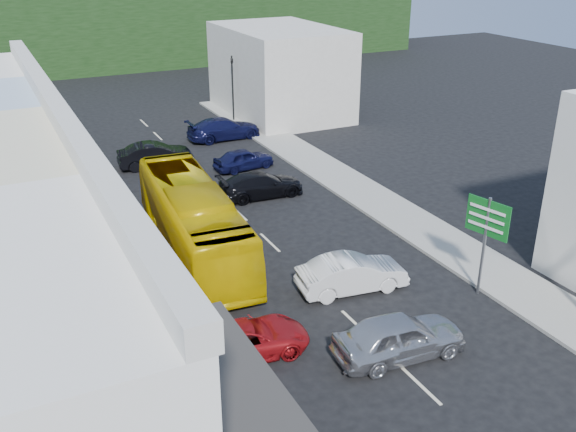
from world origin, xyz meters
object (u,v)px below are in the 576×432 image
object	(u,v)px
car_silver	(399,339)
pedestrian_left	(112,312)
bus	(193,223)
car_red	(247,337)
traffic_signal	(233,89)
car_white	(352,275)
direction_sign	(484,247)

from	to	relation	value
car_silver	pedestrian_left	distance (m)	10.49
bus	car_red	world-z (taller)	bus
car_silver	pedestrian_left	bearing A→B (deg)	61.26
traffic_signal	car_white	bearing A→B (deg)	71.33
direction_sign	traffic_signal	distance (m)	29.51
car_white	direction_sign	size ratio (longest dim) A/B	1.03
car_silver	car_red	size ratio (longest dim) A/B	0.96
car_red	traffic_signal	distance (m)	31.27
car_white	direction_sign	bearing A→B (deg)	-111.80
pedestrian_left	direction_sign	world-z (taller)	direction_sign
car_red	pedestrian_left	xyz separation A→B (m)	(-4.01, 3.28, 0.30)
pedestrian_left	bus	bearing A→B (deg)	-45.49
direction_sign	car_silver	bearing A→B (deg)	-173.00
car_red	bus	bearing A→B (deg)	-0.60
bus	direction_sign	size ratio (longest dim) A/B	2.70
car_white	pedestrian_left	bearing A→B (deg)	91.06
direction_sign	traffic_signal	size ratio (longest dim) A/B	0.83
car_white	car_silver	bearing A→B (deg)	176.01
car_white	direction_sign	xyz separation A→B (m)	(4.60, -2.56, 1.45)
car_red	traffic_signal	xyz separation A→B (m)	(11.09, 29.17, 1.89)
car_white	traffic_signal	size ratio (longest dim) A/B	0.85
car_white	traffic_signal	bearing A→B (deg)	-4.06
car_red	traffic_signal	world-z (taller)	traffic_signal
bus	car_silver	world-z (taller)	bus
car_white	pedestrian_left	size ratio (longest dim) A/B	2.59
car_red	direction_sign	world-z (taller)	direction_sign
bus	direction_sign	world-z (taller)	direction_sign
bus	car_silver	size ratio (longest dim) A/B	2.64
bus	traffic_signal	bearing A→B (deg)	68.21
car_silver	direction_sign	bearing A→B (deg)	-64.29
car_silver	traffic_signal	xyz separation A→B (m)	(6.34, 31.64, 1.89)
bus	car_red	distance (m)	8.49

